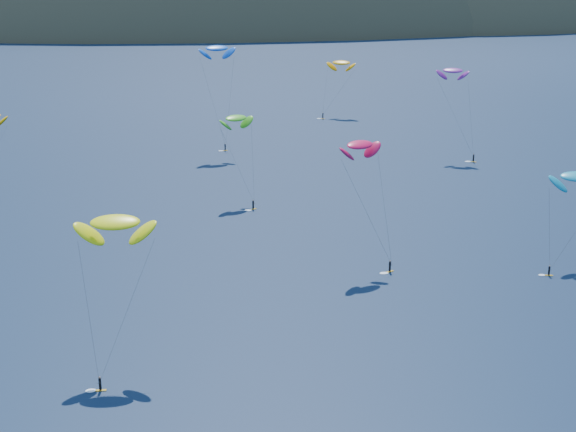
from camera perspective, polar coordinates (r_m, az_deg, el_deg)
The scene contains 7 objects.
island at distance 608.11m, azimuth -3.33°, elevation 12.72°, with size 730.00×300.00×210.00m.
kitesurfer_2 at distance 101.48m, azimuth -12.20°, elevation -0.45°, with size 9.72×12.63×20.36m.
kitesurfer_3 at distance 166.68m, azimuth -3.71°, elevation 6.94°, with size 8.28×13.80×18.83m.
kitesurfer_4 at distance 207.94m, azimuth -5.08°, elevation 11.80°, with size 9.89×6.51×28.54m.
kitesurfer_6 at distance 206.56m, azimuth 11.65°, elevation 10.08°, with size 8.47×13.15×23.27m.
kitesurfer_9 at distance 131.56m, azimuth 5.15°, elevation 5.04°, with size 8.93×11.33×21.71m.
kitesurfer_11 at distance 255.72m, azimuth 3.81°, elevation 10.82°, with size 12.54×12.30×18.47m.
Camera 1 is at (-0.26, -41.43, 49.86)m, focal length 50.00 mm.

